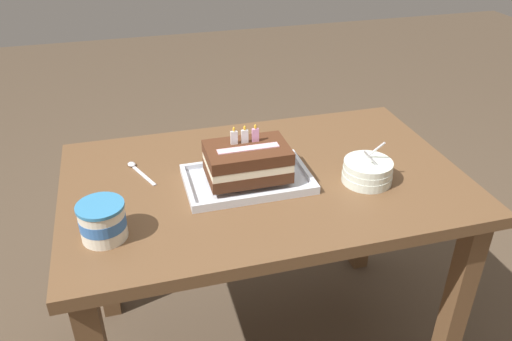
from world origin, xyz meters
The scene contains 6 objects.
dining_table centered at (0.00, 0.00, 0.59)m, with size 1.14×0.72×0.69m.
foil_tray centered at (-0.05, -0.02, 0.70)m, with size 0.35×0.22×0.02m.
birthday_cake centered at (-0.05, -0.02, 0.76)m, with size 0.23×0.15×0.14m.
bowl_stack centered at (0.27, -0.10, 0.72)m, with size 0.14×0.14×0.12m.
ice_cream_tub centered at (-0.45, -0.17, 0.74)m, with size 0.11×0.11×0.09m.
serving_spoon_near_tray centered at (-0.35, 0.14, 0.70)m, with size 0.08×0.15×0.01m.
Camera 1 is at (-0.36, -1.21, 1.46)m, focal length 35.95 mm.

